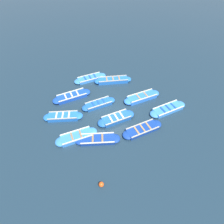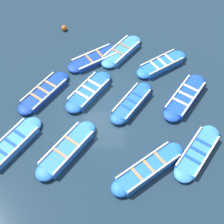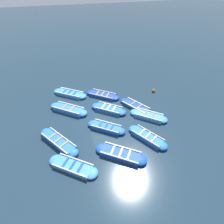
{
  "view_description": "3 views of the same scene",
  "coord_description": "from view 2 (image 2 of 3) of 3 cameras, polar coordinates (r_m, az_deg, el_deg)",
  "views": [
    {
      "loc": [
        5.12,
        -9.22,
        11.3
      ],
      "look_at": [
        0.09,
        -0.18,
        0.28
      ],
      "focal_mm": 28.0,
      "sensor_mm": 36.0,
      "label": 1
    },
    {
      "loc": [
        -0.45,
        10.18,
        12.68
      ],
      "look_at": [
        -0.5,
        0.94,
        0.4
      ],
      "focal_mm": 50.0,
      "sensor_mm": 36.0,
      "label": 2
    },
    {
      "loc": [
        -11.28,
        2.32,
        10.15
      ],
      "look_at": [
        0.13,
        -0.75,
        0.26
      ],
      "focal_mm": 28.0,
      "sensor_mm": 36.0,
      "label": 3
    }
  ],
  "objects": [
    {
      "name": "boat_inner_gap",
      "position": [
        14.93,
        15.35,
        -7.14
      ],
      "size": [
        2.81,
        3.37,
        0.36
      ],
      "color": "#3884E0",
      "rests_on": "ground"
    },
    {
      "name": "ground_plane",
      "position": [
        16.27,
        -1.79,
        1.79
      ],
      "size": [
        120.0,
        120.0,
        0.0
      ],
      "primitive_type": "plane",
      "color": "#1C303F"
    },
    {
      "name": "boat_broadside",
      "position": [
        14.57,
        -8.26,
        -6.81
      ],
      "size": [
        2.93,
        3.51,
        0.46
      ],
      "color": "blue",
      "rests_on": "ground"
    },
    {
      "name": "buoy_orange_near",
      "position": [
        20.58,
        -8.76,
        14.94
      ],
      "size": [
        0.34,
        0.34,
        0.34
      ],
      "primitive_type": "sphere",
      "color": "#E05119",
      "rests_on": "ground"
    },
    {
      "name": "boat_tucked",
      "position": [
        16.05,
        3.61,
        1.7
      ],
      "size": [
        2.53,
        3.07,
        0.41
      ],
      "color": "#1E59AD",
      "rests_on": "ground"
    },
    {
      "name": "boat_outer_left",
      "position": [
        14.05,
        6.65,
        -10.22
      ],
      "size": [
        3.63,
        2.95,
        0.47
      ],
      "color": "blue",
      "rests_on": "ground"
    },
    {
      "name": "boat_stern_in",
      "position": [
        18.11,
        9.07,
        8.61
      ],
      "size": [
        3.25,
        2.51,
        0.42
      ],
      "color": "blue",
      "rests_on": "ground"
    },
    {
      "name": "boat_centre",
      "position": [
        16.54,
        -4.25,
        3.75
      ],
      "size": [
        2.7,
        3.22,
        0.42
      ],
      "color": "#1E59AD",
      "rests_on": "ground"
    },
    {
      "name": "boat_bow_out",
      "position": [
        18.71,
        1.74,
        11.03
      ],
      "size": [
        2.75,
        3.13,
        0.39
      ],
      "color": "#3884E0",
      "rests_on": "ground"
    },
    {
      "name": "boat_end_of_row",
      "position": [
        18.29,
        -3.15,
        9.73
      ],
      "size": [
        3.38,
        2.58,
        0.36
      ],
      "color": "navy",
      "rests_on": "ground"
    },
    {
      "name": "boat_mid_row",
      "position": [
        15.34,
        -17.89,
        -5.66
      ],
      "size": [
        2.84,
        3.5,
        0.39
      ],
      "color": "#3884E0",
      "rests_on": "ground"
    },
    {
      "name": "boat_drifting",
      "position": [
        16.88,
        -12.32,
        3.53
      ],
      "size": [
        2.78,
        3.36,
        0.36
      ],
      "color": "navy",
      "rests_on": "ground"
    },
    {
      "name": "boat_alongside",
      "position": [
        16.68,
        13.2,
        2.67
      ],
      "size": [
        2.87,
        3.54,
        0.43
      ],
      "color": "#1947B7",
      "rests_on": "ground"
    }
  ]
}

